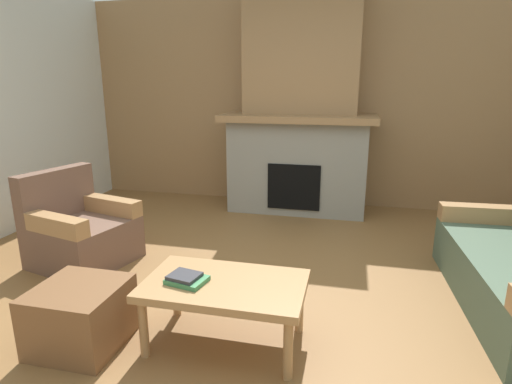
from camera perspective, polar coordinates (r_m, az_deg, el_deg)
ground at (r=3.18m, az=-0.98°, el=-15.88°), size 9.00×9.00×0.00m
wall_back_wood_panel at (r=5.69m, az=6.54°, el=12.05°), size 6.00×0.12×2.70m
fireplace at (r=5.33m, az=5.99°, el=9.87°), size 1.90×0.82×2.70m
armchair at (r=4.16m, az=-23.00°, el=-5.01°), size 0.92×0.92×0.85m
coffee_table at (r=2.66m, az=-4.31°, el=-13.22°), size 1.00×0.60×0.43m
ottoman at (r=2.95m, az=-22.89°, el=-15.34°), size 0.52×0.52×0.40m
book_stack_near_edge at (r=2.65m, az=-9.55°, el=-11.63°), size 0.26×0.22×0.05m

